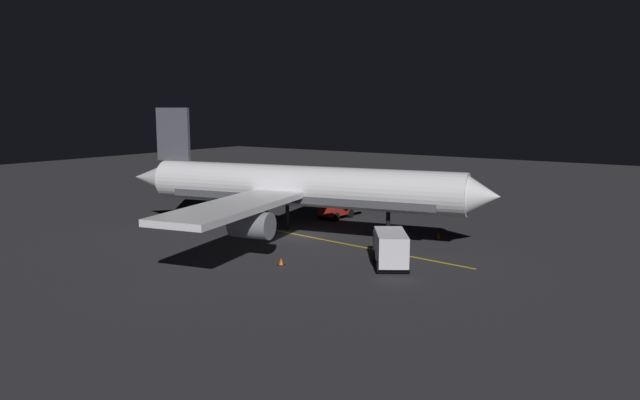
{
  "coord_description": "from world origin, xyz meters",
  "views": [
    {
      "loc": [
        42.39,
        31.38,
        11.56
      ],
      "look_at": [
        0.0,
        2.0,
        3.5
      ],
      "focal_mm": 33.52,
      "sensor_mm": 36.0,
      "label": 1
    }
  ],
  "objects_px": {
    "airliner": "(295,188)",
    "traffic_cone_near_right": "(439,236)",
    "catering_truck": "(339,206)",
    "baggage_truck": "(390,248)",
    "ground_crew_worker": "(399,255)",
    "traffic_cone_near_left": "(281,262)"
  },
  "relations": [
    {
      "from": "airliner",
      "to": "traffic_cone_near_right",
      "type": "xyz_separation_m",
      "value": [
        -6.22,
        11.17,
        -4.15
      ]
    },
    {
      "from": "airliner",
      "to": "catering_truck",
      "type": "xyz_separation_m",
      "value": [
        -9.87,
        -1.72,
        -3.14
      ]
    },
    {
      "from": "baggage_truck",
      "to": "traffic_cone_near_right",
      "type": "bearing_deg",
      "value": -176.16
    },
    {
      "from": "ground_crew_worker",
      "to": "traffic_cone_near_left",
      "type": "xyz_separation_m",
      "value": [
        4.57,
        -7.36,
        -0.64
      ]
    },
    {
      "from": "catering_truck",
      "to": "traffic_cone_near_right",
      "type": "height_order",
      "value": "catering_truck"
    },
    {
      "from": "traffic_cone_near_left",
      "to": "traffic_cone_near_right",
      "type": "xyz_separation_m",
      "value": [
        -14.96,
        5.93,
        0.0
      ]
    },
    {
      "from": "catering_truck",
      "to": "traffic_cone_near_left",
      "type": "bearing_deg",
      "value": 20.5
    },
    {
      "from": "baggage_truck",
      "to": "traffic_cone_near_right",
      "type": "relative_size",
      "value": 11.67
    },
    {
      "from": "catering_truck",
      "to": "ground_crew_worker",
      "type": "bearing_deg",
      "value": 45.57
    },
    {
      "from": "catering_truck",
      "to": "ground_crew_worker",
      "type": "relative_size",
      "value": 3.2
    },
    {
      "from": "ground_crew_worker",
      "to": "traffic_cone_near_right",
      "type": "distance_m",
      "value": 10.51
    },
    {
      "from": "baggage_truck",
      "to": "traffic_cone_near_left",
      "type": "height_order",
      "value": "baggage_truck"
    },
    {
      "from": "catering_truck",
      "to": "traffic_cone_near_right",
      "type": "xyz_separation_m",
      "value": [
        3.65,
        12.89,
        -1.01
      ]
    },
    {
      "from": "airliner",
      "to": "catering_truck",
      "type": "distance_m",
      "value": 10.5
    },
    {
      "from": "ground_crew_worker",
      "to": "traffic_cone_near_right",
      "type": "height_order",
      "value": "ground_crew_worker"
    },
    {
      "from": "ground_crew_worker",
      "to": "catering_truck",
      "type": "bearing_deg",
      "value": -134.43
    },
    {
      "from": "airliner",
      "to": "ground_crew_worker",
      "type": "distance_m",
      "value": 13.73
    },
    {
      "from": "airliner",
      "to": "traffic_cone_near_right",
      "type": "relative_size",
      "value": 64.31
    },
    {
      "from": "baggage_truck",
      "to": "catering_truck",
      "type": "xyz_separation_m",
      "value": [
        -14.1,
        -13.59,
        -0.08
      ]
    },
    {
      "from": "airliner",
      "to": "traffic_cone_near_right",
      "type": "bearing_deg",
      "value": 119.13
    },
    {
      "from": "airliner",
      "to": "catering_truck",
      "type": "relative_size",
      "value": 6.35
    },
    {
      "from": "baggage_truck",
      "to": "traffic_cone_near_left",
      "type": "xyz_separation_m",
      "value": [
        4.51,
        -6.63,
        -1.09
      ]
    }
  ]
}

